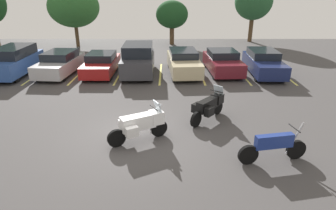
# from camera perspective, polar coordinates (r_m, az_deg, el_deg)

# --- Properties ---
(ground) EXTENTS (44.00, 44.00, 0.10)m
(ground) POSITION_cam_1_polar(r_m,az_deg,el_deg) (11.16, -6.17, -6.20)
(ground) COLOR #423F3F
(motorcycle_touring) EXTENTS (2.12, 1.36, 1.44)m
(motorcycle_touring) POSITION_cam_1_polar(r_m,az_deg,el_deg) (10.45, -5.22, -3.72)
(motorcycle_touring) COLOR black
(motorcycle_touring) RESTS_ON ground
(motorcycle_second) EXTENTS (1.59, 1.83, 1.37)m
(motorcycle_second) POSITION_cam_1_polar(r_m,az_deg,el_deg) (12.20, 8.38, -0.15)
(motorcycle_second) COLOR black
(motorcycle_second) RESTS_ON ground
(motorcycle_third) EXTENTS (2.32, 0.71, 1.32)m
(motorcycle_third) POSITION_cam_1_polar(r_m,az_deg,el_deg) (9.86, 20.54, -7.66)
(motorcycle_third) COLOR black
(motorcycle_third) RESTS_ON ground
(parking_stripes) EXTENTS (21.38, 4.97, 0.01)m
(parking_stripes) POSITION_cam_1_polar(r_m,az_deg,el_deg) (19.20, -9.23, 6.21)
(parking_stripes) COLOR #EAE066
(parking_stripes) RESTS_ON ground
(car_blue) EXTENTS (1.96, 4.72, 1.78)m
(car_blue) POSITION_cam_1_polar(r_m,az_deg,el_deg) (20.93, -27.99, 7.76)
(car_blue) COLOR #2D519E
(car_blue) RESTS_ON ground
(car_silver) EXTENTS (2.16, 4.52, 1.45)m
(car_silver) POSITION_cam_1_polar(r_m,az_deg,el_deg) (19.93, -20.39, 7.81)
(car_silver) COLOR #B7B7BC
(car_silver) RESTS_ON ground
(car_red) EXTENTS (1.82, 4.32, 1.35)m
(car_red) POSITION_cam_1_polar(r_m,az_deg,el_deg) (19.26, -12.81, 8.00)
(car_red) COLOR maroon
(car_red) RESTS_ON ground
(car_charcoal) EXTENTS (2.06, 4.45, 1.94)m
(car_charcoal) POSITION_cam_1_polar(r_m,az_deg,el_deg) (18.71, -5.65, 8.97)
(car_charcoal) COLOR #38383D
(car_charcoal) RESTS_ON ground
(car_champagne) EXTENTS (2.17, 4.91, 1.48)m
(car_champagne) POSITION_cam_1_polar(r_m,az_deg,el_deg) (18.91, 3.38, 8.52)
(car_champagne) COLOR #C1B289
(car_champagne) RESTS_ON ground
(car_maroon) EXTENTS (2.15, 4.50, 1.44)m
(car_maroon) POSITION_cam_1_polar(r_m,az_deg,el_deg) (19.43, 11.06, 8.40)
(car_maroon) COLOR maroon
(car_maroon) RESTS_ON ground
(car_navy) EXTENTS (1.98, 4.76, 1.50)m
(car_navy) POSITION_cam_1_polar(r_m,az_deg,el_deg) (19.71, 18.71, 7.96)
(car_navy) COLOR navy
(car_navy) RESTS_ON ground
(tree_far_right) EXTENTS (4.61, 4.61, 5.39)m
(tree_far_right) POSITION_cam_1_polar(r_m,az_deg,el_deg) (28.91, -17.94, 18.04)
(tree_far_right) COLOR #4C3823
(tree_far_right) RESTS_ON ground
(tree_right) EXTENTS (3.70, 3.70, 5.80)m
(tree_right) POSITION_cam_1_polar(r_m,az_deg,el_deg) (31.35, 16.95, 19.12)
(tree_right) COLOR #4C3823
(tree_right) RESTS_ON ground
(tree_center) EXTENTS (3.07, 3.07, 4.12)m
(tree_center) POSITION_cam_1_polar(r_m,az_deg,el_deg) (28.70, 1.08, 17.49)
(tree_center) COLOR #4C3823
(tree_center) RESTS_ON ground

